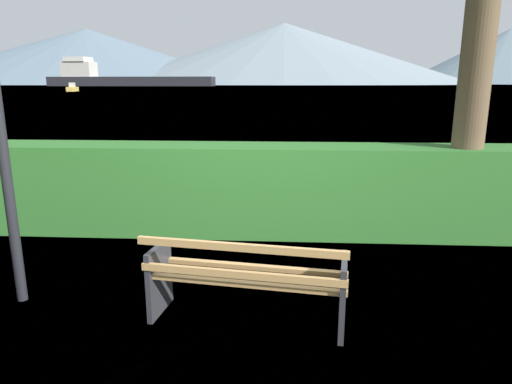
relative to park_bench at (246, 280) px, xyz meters
name	(u,v)px	position (x,y,z in m)	size (l,w,h in m)	color
ground_plane	(248,319)	(0.01, 0.06, -0.43)	(1400.00, 1400.00, 0.00)	olive
water_surface	(283,86)	(0.01, 307.00, -0.43)	(620.00, 620.00, 0.00)	#6B8EA3
park_bench	(246,280)	(0.00, 0.00, 0.00)	(1.87, 0.82, 0.87)	tan
hedge_row	(261,189)	(0.01, 2.64, 0.22)	(12.35, 0.86, 1.29)	#2D6B28
cargo_ship_large	(118,78)	(-97.28, 265.54, 4.23)	(98.82, 17.14, 16.66)	#232328
tender_far	(72,88)	(-51.40, 106.64, 0.32)	(1.90, 4.88, 2.12)	gold
distant_hills	(247,55)	(-44.82, 562.32, 33.31)	(845.71, 428.79, 70.44)	slate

